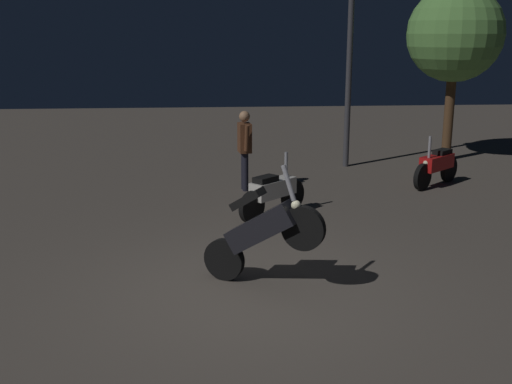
# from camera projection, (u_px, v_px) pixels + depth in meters

# --- Properties ---
(ground_plane) EXTENTS (40.00, 40.00, 0.00)m
(ground_plane) POSITION_uv_depth(u_px,v_px,m) (249.00, 293.00, 7.77)
(ground_plane) COLOR #4C443D
(motorcycle_black_foreground) EXTENTS (1.49, 0.91, 1.63)m
(motorcycle_black_foreground) POSITION_uv_depth(u_px,v_px,m) (262.00, 231.00, 7.79)
(motorcycle_black_foreground) COLOR black
(motorcycle_black_foreground) RESTS_ON ground_plane
(motorcycle_white_parked_left) EXTENTS (1.28, 1.21, 1.11)m
(motorcycle_white_parked_left) POSITION_uv_depth(u_px,v_px,m) (273.00, 192.00, 10.91)
(motorcycle_white_parked_left) COLOR black
(motorcycle_white_parked_left) RESTS_ON ground_plane
(motorcycle_red_parked_right) EXTENTS (1.33, 1.15, 1.11)m
(motorcycle_red_parked_right) POSITION_uv_depth(u_px,v_px,m) (437.00, 166.00, 13.10)
(motorcycle_red_parked_right) COLOR black
(motorcycle_red_parked_right) RESTS_ON ground_plane
(person_rider_beside) EXTENTS (0.28, 0.67, 1.64)m
(person_rider_beside) POSITION_uv_depth(u_px,v_px,m) (245.00, 143.00, 12.61)
(person_rider_beside) COLOR black
(person_rider_beside) RESTS_ON ground_plane
(streetlamp_near) EXTENTS (0.36, 0.36, 5.14)m
(streetlamp_near) POSITION_uv_depth(u_px,v_px,m) (351.00, 29.00, 14.32)
(streetlamp_near) COLOR #38383D
(streetlamp_near) RESTS_ON ground_plane
(tree_left_bg) EXTENTS (2.34, 2.34, 4.31)m
(tree_left_bg) POSITION_uv_depth(u_px,v_px,m) (455.00, 35.00, 15.12)
(tree_left_bg) COLOR #4C331E
(tree_left_bg) RESTS_ON ground_plane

